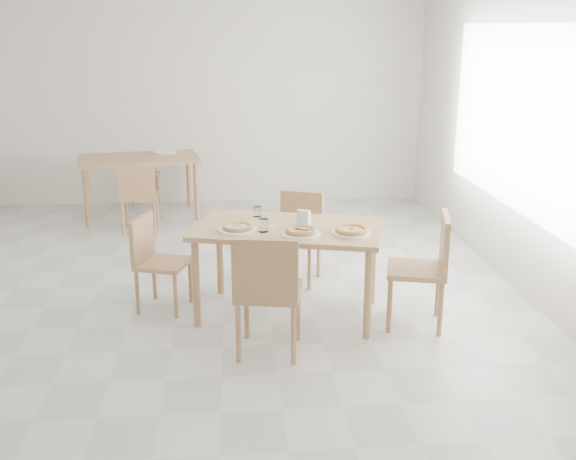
{
  "coord_description": "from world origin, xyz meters",
  "views": [
    {
      "loc": [
        0.47,
        -5.4,
        2.26
      ],
      "look_at": [
        0.91,
        -0.31,
        0.72
      ],
      "focal_mm": 42.0,
      "sensor_mm": 36.0,
      "label": 1
    }
  ],
  "objects": [
    {
      "name": "second_table",
      "position": [
        -0.65,
        2.82,
        0.66
      ],
      "size": [
        1.55,
        1.07,
        0.75
      ],
      "rotation": [
        0.0,
        0.0,
        0.19
      ],
      "color": "tan",
      "rests_on": "ground"
    },
    {
      "name": "chair_east",
      "position": [
        1.97,
        -0.6,
        0.52
      ],
      "size": [
        0.54,
        0.54,
        0.9
      ],
      "rotation": [
        0.0,
        0.0,
        -1.82
      ],
      "color": "tan",
      "rests_on": "ground"
    },
    {
      "name": "pizza_pepperoni",
      "position": [
        0.99,
        -0.54,
        0.78
      ],
      "size": [
        0.27,
        0.27,
        0.03
      ],
      "rotation": [
        0.0,
        0.0,
        -0.15
      ],
      "color": "tan",
      "rests_on": "plate_pepperoni"
    },
    {
      "name": "tumbler_b",
      "position": [
        0.68,
        0.01,
        0.79
      ],
      "size": [
        0.06,
        0.06,
        0.08
      ],
      "primitive_type": "cylinder",
      "color": "white",
      "rests_on": "main_table"
    },
    {
      "name": "chair_south",
      "position": [
        0.7,
        -1.03,
        0.53
      ],
      "size": [
        0.53,
        0.53,
        0.91
      ],
      "rotation": [
        0.0,
        0.0,
        2.96
      ],
      "color": "tan",
      "rests_on": "ground"
    },
    {
      "name": "pizza_margherita",
      "position": [
        1.37,
        -0.55,
        0.78
      ],
      "size": [
        0.26,
        0.26,
        0.03
      ],
      "rotation": [
        0.0,
        0.0,
        -0.02
      ],
      "color": "tan",
      "rests_on": "plate_margherita"
    },
    {
      "name": "plate_empty",
      "position": [
        -0.35,
        3.09,
        0.76
      ],
      "size": [
        0.29,
        0.29,
        0.02
      ],
      "primitive_type": "cylinder",
      "color": "white",
      "rests_on": "second_table"
    },
    {
      "name": "pizza_mushroom",
      "position": [
        0.51,
        -0.39,
        0.78
      ],
      "size": [
        0.27,
        0.27,
        0.03
      ],
      "rotation": [
        0.0,
        0.0,
        0.17
      ],
      "color": "tan",
      "rests_on": "plate_mushroom"
    },
    {
      "name": "napkin_holder",
      "position": [
        1.03,
        -0.29,
        0.81
      ],
      "size": [
        0.13,
        0.11,
        0.13
      ],
      "rotation": [
        0.0,
        0.0,
        -0.55
      ],
      "color": "silver",
      "rests_on": "main_table"
    },
    {
      "name": "chair_back_n",
      "position": [
        -0.77,
        3.61,
        0.46
      ],
      "size": [
        0.53,
        0.53,
        0.8
      ],
      "rotation": [
        0.0,
        0.0,
        0.46
      ],
      "color": "tan",
      "rests_on": "ground"
    },
    {
      "name": "plate_margherita",
      "position": [
        1.37,
        -0.55,
        0.76
      ],
      "size": [
        0.3,
        0.3,
        0.02
      ],
      "primitive_type": "cylinder",
      "color": "white",
      "rests_on": "main_table"
    },
    {
      "name": "room",
      "position": [
        2.98,
        0.3,
        1.5
      ],
      "size": [
        7.28,
        7.0,
        7.0
      ],
      "color": "beige",
      "rests_on": "ground"
    },
    {
      "name": "fork_a",
      "position": [
        0.77,
        -0.28,
        0.75
      ],
      "size": [
        0.11,
        0.14,
        0.01
      ],
      "primitive_type": "cube",
      "rotation": [
        0.0,
        0.0,
        -0.65
      ],
      "color": "silver",
      "rests_on": "main_table"
    },
    {
      "name": "chair_north",
      "position": [
        1.07,
        0.51,
        0.47
      ],
      "size": [
        0.52,
        0.52,
        0.81
      ],
      "rotation": [
        0.0,
        0.0,
        -0.37
      ],
      "color": "tan",
      "rests_on": "ground"
    },
    {
      "name": "chair_back_s",
      "position": [
        -0.58,
        2.1,
        0.48
      ],
      "size": [
        0.41,
        0.41,
        0.82
      ],
      "rotation": [
        0.0,
        0.0,
        3.16
      ],
      "color": "tan",
      "rests_on": "ground"
    },
    {
      "name": "fork_b",
      "position": [
        0.56,
        -0.14,
        0.75
      ],
      "size": [
        0.02,
        0.16,
        0.01
      ],
      "primitive_type": "cube",
      "rotation": [
        0.0,
        0.0,
        0.05
      ],
      "color": "silver",
      "rests_on": "main_table"
    },
    {
      "name": "chair_west",
      "position": [
        -0.18,
        -0.08,
        0.45
      ],
      "size": [
        0.49,
        0.49,
        0.78
      ],
      "rotation": [
        0.0,
        0.0,
        1.26
      ],
      "color": "tan",
      "rests_on": "ground"
    },
    {
      "name": "main_table",
      "position": [
        0.91,
        -0.31,
        0.67
      ],
      "size": [
        1.63,
        1.18,
        0.75
      ],
      "rotation": [
        0.0,
        0.0,
        -0.26
      ],
      "color": "tan",
      "rests_on": "ground"
    },
    {
      "name": "plate_pepperoni",
      "position": [
        0.99,
        -0.54,
        0.76
      ],
      "size": [
        0.31,
        0.31,
        0.02
      ],
      "primitive_type": "cylinder",
      "color": "white",
      "rests_on": "main_table"
    },
    {
      "name": "tumbler_a",
      "position": [
        0.71,
        -0.43,
        0.8
      ],
      "size": [
        0.08,
        0.08,
        0.1
      ],
      "primitive_type": "cylinder",
      "color": "white",
      "rests_on": "main_table"
    },
    {
      "name": "plate_mushroom",
      "position": [
        0.51,
        -0.39,
        0.76
      ],
      "size": [
        0.3,
        0.3,
        0.02
      ],
      "primitive_type": "cylinder",
      "color": "white",
      "rests_on": "main_table"
    }
  ]
}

